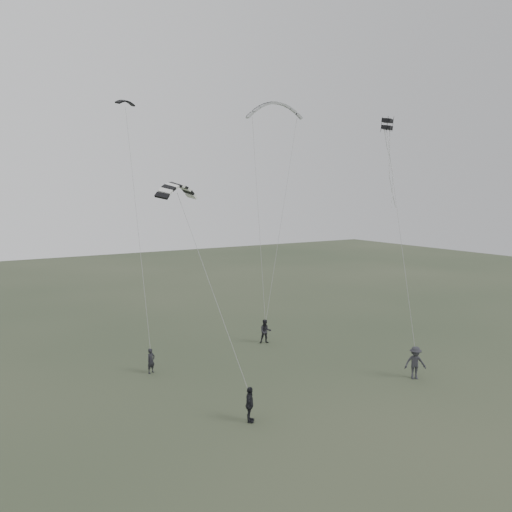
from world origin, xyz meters
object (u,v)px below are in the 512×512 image
flyer_left (151,361)px  flyer_right (265,331)px  flyer_center (250,405)px  flyer_far (415,363)px  kite_dark_small (125,101)px  kite_pale_large (275,103)px  kite_striped (177,185)px  kite_box (387,124)px

flyer_left → flyer_right: 9.53m
flyer_right → flyer_center: size_ratio=1.02×
flyer_far → kite_dark_small: bearing=161.1°
flyer_far → kite_dark_small: (-12.51, 14.66, 16.25)m
kite_pale_large → kite_striped: size_ratio=1.45×
flyer_far → kite_box: (1.37, 4.17, 14.51)m
kite_striped → flyer_center: bearing=-118.0°
flyer_center → flyer_left: bearing=48.4°
flyer_center → kite_box: size_ratio=2.53×
kite_box → flyer_center: bearing=170.3°
kite_dark_small → flyer_far: bearing=-71.9°
flyer_center → kite_pale_large: kite_pale_large is taller
flyer_far → kite_striped: kite_striped is taller
kite_striped → flyer_far: bearing=-64.7°
kite_striped → kite_box: bearing=-46.6°
flyer_left → kite_pale_large: size_ratio=0.34×
flyer_left → kite_pale_large: 22.23m
flyer_center → flyer_far: size_ratio=0.88×
kite_dark_small → kite_box: kite_dark_small is taller
flyer_far → kite_box: kite_box is taller
kite_dark_small → kite_box: size_ratio=2.02×
flyer_center → flyer_far: 11.37m
flyer_far → kite_pale_large: bearing=122.2°
flyer_right → kite_box: kite_box is taller
kite_pale_large → kite_striped: 14.80m
flyer_center → kite_pale_large: bearing=-0.1°
kite_dark_small → kite_pale_large: bearing=-22.7°
flyer_left → flyer_far: bearing=-57.1°
flyer_left → kite_pale_large: (12.69, 5.33, 17.45)m
flyer_left → flyer_center: size_ratio=0.88×
flyer_right → kite_pale_large: size_ratio=0.39×
flyer_left → kite_dark_small: 17.34m
kite_dark_small → kite_pale_large: kite_pale_large is taller
kite_striped → flyer_left: bearing=102.5°
kite_dark_small → kite_box: bearing=-59.4°
flyer_left → flyer_right: flyer_right is taller
flyer_far → kite_pale_large: 22.58m
flyer_left → flyer_right: (9.40, 1.53, 0.12)m
flyer_center → kite_striped: size_ratio=0.56×
flyer_left → flyer_far: size_ratio=0.78×
kite_box → flyer_far: bearing=-134.8°
kite_striped → kite_box: (13.13, -3.67, 3.96)m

